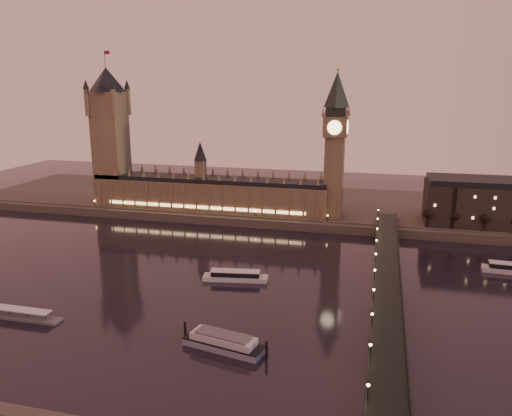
{
  "coord_description": "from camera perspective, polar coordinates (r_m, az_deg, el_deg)",
  "views": [
    {
      "loc": [
        85.67,
        -229.53,
        99.78
      ],
      "look_at": [
        18.87,
        35.0,
        31.67
      ],
      "focal_mm": 35.0,
      "sensor_mm": 36.0,
      "label": 1
    }
  ],
  "objects": [
    {
      "name": "victoria_tower",
      "position": [
        407.83,
        -16.36,
        8.68
      ],
      "size": [
        31.68,
        31.68,
        118.0
      ],
      "color": "brown",
      "rests_on": "ground"
    },
    {
      "name": "cruise_boat_a",
      "position": [
        262.58,
        -2.37,
        -7.77
      ],
      "size": [
        34.48,
        12.17,
        5.4
      ],
      "rotation": [
        0.0,
        0.0,
        0.15
      ],
      "color": "silver",
      "rests_on": "ground"
    },
    {
      "name": "ground",
      "position": [
        264.53,
        -5.89,
        -8.22
      ],
      "size": [
        700.0,
        700.0,
        0.0
      ],
      "primitive_type": "plane",
      "color": "black",
      "rests_on": "ground"
    },
    {
      "name": "moored_barge",
      "position": [
        199.74,
        -3.74,
        -15.04
      ],
      "size": [
        36.43,
        15.23,
        6.81
      ],
      "rotation": [
        0.0,
        0.0,
        -0.2
      ],
      "color": "#818AA4",
      "rests_on": "ground"
    },
    {
      "name": "cruise_boat_c",
      "position": [
        305.31,
        26.97,
        -6.17
      ],
      "size": [
        27.63,
        8.69,
        5.46
      ],
      "rotation": [
        0.0,
        0.0,
        -0.05
      ],
      "color": "silver",
      "rests_on": "ground"
    },
    {
      "name": "big_ben",
      "position": [
        353.76,
        9.05,
        8.03
      ],
      "size": [
        17.68,
        17.68,
        104.0
      ],
      "color": "brown",
      "rests_on": "ground"
    },
    {
      "name": "far_embankment",
      "position": [
        410.02,
        5.97,
        0.29
      ],
      "size": [
        560.0,
        130.0,
        6.0
      ],
      "primitive_type": "cube",
      "color": "#423D35",
      "rests_on": "ground"
    },
    {
      "name": "bare_tree_2",
      "position": [
        355.6,
        24.7,
        -1.16
      ],
      "size": [
        5.65,
        5.65,
        11.48
      ],
      "color": "black",
      "rests_on": "ground"
    },
    {
      "name": "pontoon_pier",
      "position": [
        246.09,
        -25.36,
        -11.06
      ],
      "size": [
        38.49,
        6.41,
        10.26
      ],
      "color": "#595B5E",
      "rests_on": "ground"
    },
    {
      "name": "palace_of_westminster",
      "position": [
        380.5,
        -5.45,
        2.11
      ],
      "size": [
        180.0,
        26.62,
        52.0
      ],
      "color": "brown",
      "rests_on": "ground"
    },
    {
      "name": "bare_tree_0",
      "position": [
        350.69,
        19.2,
        -0.84
      ],
      "size": [
        5.65,
        5.65,
        11.48
      ],
      "color": "black",
      "rests_on": "ground"
    },
    {
      "name": "bare_tree_1",
      "position": [
        352.74,
        21.97,
        -1.01
      ],
      "size": [
        5.65,
        5.65,
        11.48
      ],
      "color": "black",
      "rests_on": "ground"
    },
    {
      "name": "westminster_bridge",
      "position": [
        248.2,
        14.63,
        -8.79
      ],
      "size": [
        13.2,
        260.0,
        15.3
      ],
      "color": "black",
      "rests_on": "ground"
    }
  ]
}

